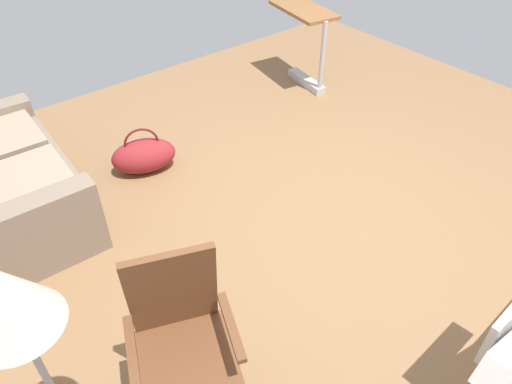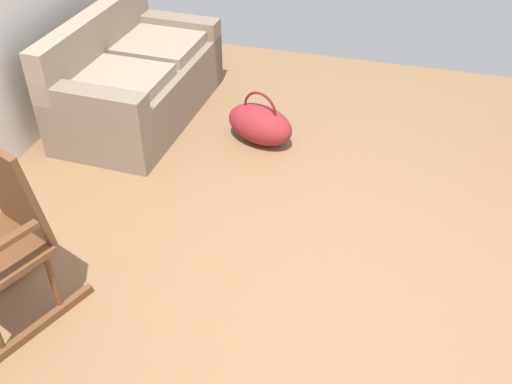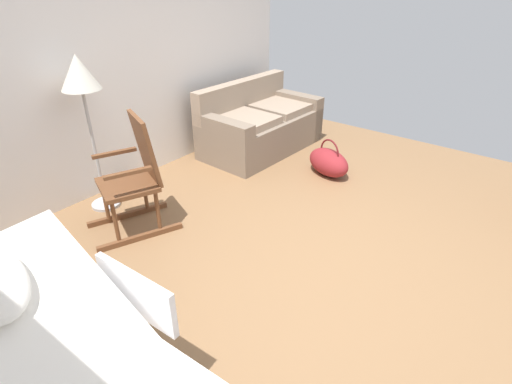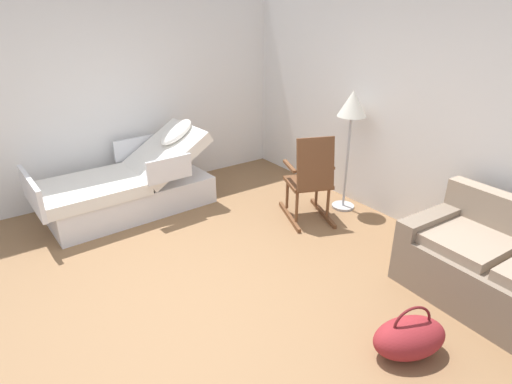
{
  "view_description": "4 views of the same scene",
  "coord_description": "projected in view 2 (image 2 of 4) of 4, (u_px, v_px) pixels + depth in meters",
  "views": [
    {
      "loc": [
        -1.73,
        2.19,
        2.58
      ],
      "look_at": [
        0.09,
        0.7,
        0.63
      ],
      "focal_mm": 33.42,
      "sensor_mm": 36.0,
      "label": 1
    },
    {
      "loc": [
        -2.28,
        -0.25,
        2.57
      ],
      "look_at": [
        0.11,
        0.42,
        0.63
      ],
      "focal_mm": 41.55,
      "sensor_mm": 36.0,
      "label": 2
    },
    {
      "loc": [
        -2.28,
        -1.14,
        2.11
      ],
      "look_at": [
        -0.21,
        0.47,
        0.64
      ],
      "focal_mm": 28.21,
      "sensor_mm": 36.0,
      "label": 3
    },
    {
      "loc": [
        2.77,
        -1.43,
        2.31
      ],
      "look_at": [
        -0.29,
        0.72,
        0.65
      ],
      "focal_mm": 28.83,
      "sensor_mm": 36.0,
      "label": 4
    }
  ],
  "objects": [
    {
      "name": "couch",
      "position": [
        135.0,
        82.0,
        4.84
      ],
      "size": [
        1.63,
        0.91,
        0.85
      ],
      "color": "#7D6C5C",
      "rests_on": "ground"
    },
    {
      "name": "ground_plane",
      "position": [
        322.0,
        303.0,
        3.37
      ],
      "size": [
        6.46,
        6.46,
        0.0
      ],
      "primitive_type": "plane",
      "color": "olive"
    },
    {
      "name": "rocking_chair",
      "position": [
        1.0,
        239.0,
        3.05
      ],
      "size": [
        0.88,
        0.72,
        1.05
      ],
      "color": "brown",
      "rests_on": "ground"
    },
    {
      "name": "duffel_bag",
      "position": [
        260.0,
        124.0,
        4.61
      ],
      "size": [
        0.49,
        0.63,
        0.43
      ],
      "color": "maroon",
      "rests_on": "ground"
    }
  ]
}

